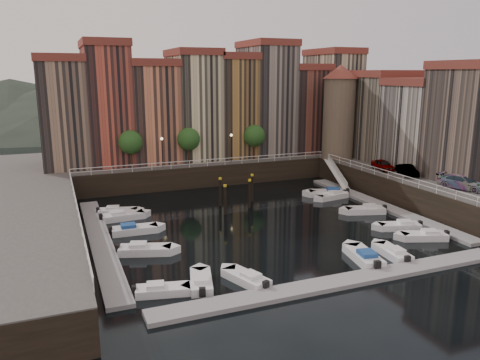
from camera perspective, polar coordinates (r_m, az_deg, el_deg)
name	(u,v)px	position (r m, az deg, el deg)	size (l,w,h in m)	color
ground	(253,220)	(51.05, 1.64, -4.88)	(200.00, 200.00, 0.00)	black
quay_far	(188,164)	(74.53, -6.34, 1.93)	(80.00, 20.00, 3.00)	black
quay_right	(463,188)	(65.28, 25.59, -0.85)	(20.00, 36.00, 3.00)	black
dock_left	(100,241)	(46.32, -16.69, -7.10)	(2.00, 28.00, 0.35)	gray
dock_right	(381,205)	(58.36, 16.82, -2.98)	(2.00, 28.00, 0.35)	gray
dock_near	(343,281)	(37.08, 12.40, -11.97)	(30.00, 2.00, 0.35)	gray
mountains	(121,98)	(156.19, -14.25, 9.69)	(145.00, 100.00, 18.00)	#2D382D
far_terrace	(212,104)	(71.91, -3.41, 9.18)	(48.70, 10.30, 17.50)	#90715B
right_terrace	(426,120)	(66.98, 21.75, 6.83)	(9.30, 24.30, 14.00)	#796E5C
corner_tower	(339,111)	(71.23, 11.97, 8.28)	(5.20, 5.20, 13.80)	#6B5B4C
promenade_trees	(193,139)	(65.94, -5.73, 4.99)	(21.20, 3.20, 5.20)	black
street_lamps	(198,145)	(65.18, -5.18, 4.30)	(10.36, 0.36, 4.18)	black
railings	(237,177)	(54.43, -0.38, 0.38)	(36.08, 34.04, 0.52)	white
gangway	(337,173)	(67.08, 11.70, 0.87)	(2.78, 8.32, 3.73)	white
mooring_pilings	(237,194)	(55.35, -0.36, -1.68)	(5.38, 4.39, 3.78)	black
boat_left_0	(162,290)	(35.05, -9.54, -13.10)	(4.25, 2.31, 0.95)	white
boat_left_1	(144,250)	(42.54, -11.64, -8.33)	(4.92, 3.08, 1.11)	white
boat_left_2	(134,230)	(47.99, -12.85, -5.92)	(4.80, 1.92, 1.09)	white
boat_left_3	(122,216)	(52.64, -14.20, -4.31)	(4.84, 2.04, 1.10)	white
boat_left_4	(117,211)	(54.67, -14.75, -3.72)	(4.61, 2.68, 1.03)	white
boat_right_0	(425,236)	(48.48, 21.60, -6.36)	(4.60, 3.01, 1.04)	white
boat_right_1	(400,226)	(50.66, 18.95, -5.33)	(4.54, 2.86, 1.02)	white
boat_right_2	(366,210)	(55.25, 15.10, -3.55)	(4.79, 2.93, 1.08)	white
boat_right_3	(332,196)	(60.61, 11.19, -1.91)	(4.65, 2.30, 1.04)	white
boat_right_4	(329,193)	(61.74, 10.79, -1.57)	(5.25, 3.51, 1.19)	white
boat_near_0	(201,282)	(35.91, -4.76, -12.27)	(2.57, 4.47, 1.00)	white
boat_near_1	(247,278)	(36.33, 0.84, -11.91)	(2.90, 4.47, 1.01)	white
boat_near_2	(364,257)	(41.52, 14.87, -9.02)	(2.65, 5.14, 1.15)	white
boat_near_3	(393,253)	(43.23, 18.12, -8.42)	(1.97, 4.44, 1.00)	white
car_a	(383,166)	(64.35, 17.03, 1.68)	(1.63, 4.06, 1.38)	gray
car_b	(407,171)	(61.81, 19.71, 1.03)	(1.44, 4.12, 1.36)	gray
car_c	(463,183)	(56.92, 25.50, -0.35)	(2.17, 5.33, 1.55)	gray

